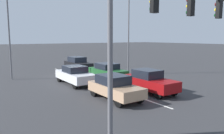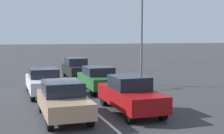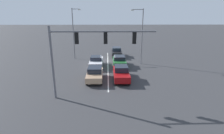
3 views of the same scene
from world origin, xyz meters
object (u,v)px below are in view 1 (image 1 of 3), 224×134
car_tan_midlane_front (115,87)px  car_silver_midlane_second (75,75)px  traffic_signal_gantry (165,18)px  street_lamp_left_shoulder (127,30)px  car_maroon_leftlane_front (148,81)px  car_darkgreen_leftlane_second (108,71)px  street_lamp_right_shoulder (10,28)px  car_black_leftlane_third (78,64)px

car_tan_midlane_front → car_silver_midlane_second: car_silver_midlane_second is taller
traffic_signal_gantry → street_lamp_left_shoulder: 13.34m
car_maroon_leftlane_front → street_lamp_left_shoulder: 8.60m
traffic_signal_gantry → car_maroon_leftlane_front: bearing=-127.1°
car_maroon_leftlane_front → car_darkgreen_leftlane_second: car_maroon_leftlane_front is taller
car_darkgreen_leftlane_second → traffic_signal_gantry: 11.53m
car_darkgreen_leftlane_second → car_tan_midlane_front: bearing=61.1°
traffic_signal_gantry → street_lamp_left_shoulder: (-6.87, -11.44, -0.03)m
street_lamp_right_shoulder → car_maroon_leftlane_front: bearing=123.7°
car_tan_midlane_front → car_black_leftlane_third: (-3.14, -12.09, 0.05)m
car_tan_midlane_front → car_darkgreen_leftlane_second: size_ratio=0.98×
car_darkgreen_leftlane_second → car_maroon_leftlane_front: bearing=88.3°
car_darkgreen_leftlane_second → street_lamp_left_shoulder: bearing=-159.2°
street_lamp_left_shoulder → car_maroon_leftlane_front: bearing=63.6°
traffic_signal_gantry → car_darkgreen_leftlane_second: bearing=-109.5°
car_tan_midlane_front → street_lamp_right_shoulder: size_ratio=0.48×
car_tan_midlane_front → street_lamp_left_shoulder: street_lamp_left_shoulder is taller
car_black_leftlane_third → car_maroon_leftlane_front: bearing=89.5°
street_lamp_right_shoulder → street_lamp_left_shoulder: size_ratio=1.02×
car_tan_midlane_front → street_lamp_left_shoulder: bearing=-132.5°
traffic_signal_gantry → street_lamp_left_shoulder: street_lamp_left_shoulder is taller
car_maroon_leftlane_front → street_lamp_left_shoulder: size_ratio=0.55×
car_maroon_leftlane_front → street_lamp_left_shoulder: (-3.41, -6.87, 3.90)m
car_darkgreen_leftlane_second → traffic_signal_gantry: bearing=70.5°
car_silver_midlane_second → street_lamp_left_shoulder: bearing=-167.9°
street_lamp_right_shoulder → street_lamp_left_shoulder: street_lamp_right_shoulder is taller
car_silver_midlane_second → street_lamp_left_shoulder: street_lamp_left_shoulder is taller
car_maroon_leftlane_front → traffic_signal_gantry: (3.46, 4.57, 3.92)m
car_tan_midlane_front → car_maroon_leftlane_front: bearing=-176.8°
car_silver_midlane_second → street_lamp_right_shoulder: size_ratio=0.54×
car_tan_midlane_front → car_silver_midlane_second: bearing=-88.3°
car_darkgreen_leftlane_second → street_lamp_left_shoulder: 5.23m
traffic_signal_gantry → car_tan_midlane_front: bearing=-95.4°
car_maroon_leftlane_front → car_black_leftlane_third: (-0.11, -11.92, 0.04)m
car_tan_midlane_front → street_lamp_left_shoulder: 10.31m
car_darkgreen_leftlane_second → car_black_leftlane_third: car_black_leftlane_third is taller
car_darkgreen_leftlane_second → street_lamp_right_shoulder: (7.30, -5.06, 3.95)m
car_tan_midlane_front → car_maroon_leftlane_front: car_maroon_leftlane_front is taller
car_silver_midlane_second → car_black_leftlane_third: (-3.31, -6.47, 0.06)m
car_darkgreen_leftlane_second → car_silver_midlane_second: size_ratio=0.92×
car_maroon_leftlane_front → car_tan_midlane_front: bearing=3.2°
traffic_signal_gantry → car_black_leftlane_third: bearing=-102.2°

